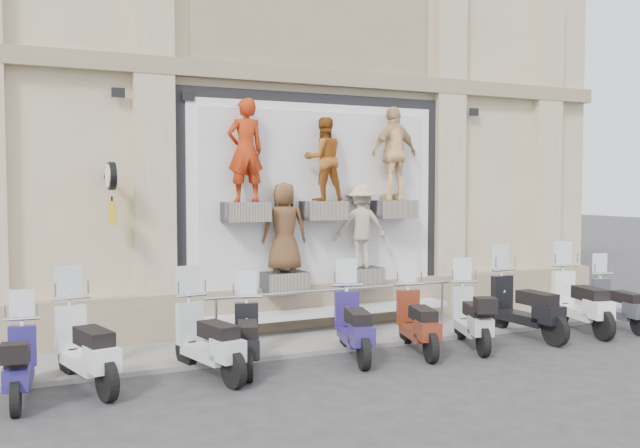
# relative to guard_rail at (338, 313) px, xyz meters

# --- Properties ---
(ground) EXTENTS (90.00, 90.00, 0.00)m
(ground) POSITION_rel_guard_rail_xyz_m (0.00, -2.00, -0.47)
(ground) COLOR #2C2C2E
(ground) RESTS_ON ground
(sidewalk) EXTENTS (16.00, 2.20, 0.08)m
(sidewalk) POSITION_rel_guard_rail_xyz_m (0.00, 0.10, -0.43)
(sidewalk) COLOR gray
(sidewalk) RESTS_ON ground
(building) EXTENTS (14.00, 8.60, 12.00)m
(building) POSITION_rel_guard_rail_xyz_m (0.00, 5.00, 5.54)
(building) COLOR beige
(building) RESTS_ON ground
(shop_vitrine) EXTENTS (5.60, 0.83, 4.30)m
(shop_vitrine) POSITION_rel_guard_rail_xyz_m (0.09, 0.74, 1.96)
(shop_vitrine) COLOR black
(shop_vitrine) RESTS_ON ground
(guard_rail) EXTENTS (5.06, 0.10, 0.93)m
(guard_rail) POSITION_rel_guard_rail_xyz_m (0.00, 0.00, 0.00)
(guard_rail) COLOR #9EA0A5
(guard_rail) RESTS_ON ground
(clock_sign_bracket) EXTENTS (0.10, 0.80, 1.02)m
(clock_sign_bracket) POSITION_rel_guard_rail_xyz_m (-3.90, 0.47, 2.34)
(clock_sign_bracket) COLOR black
(clock_sign_bracket) RESTS_ON ground
(scooter_a) EXTENTS (0.71, 1.76, 1.39)m
(scooter_a) POSITION_rel_guard_rail_xyz_m (-5.44, -1.57, 0.23)
(scooter_a) COLOR navy
(scooter_a) RESTS_ON ground
(scooter_b) EXTENTS (1.01, 2.11, 1.65)m
(scooter_b) POSITION_rel_guard_rail_xyz_m (-4.58, -1.33, 0.36)
(scooter_b) COLOR silver
(scooter_b) RESTS_ON ground
(scooter_c) EXTENTS (0.94, 2.02, 1.58)m
(scooter_c) POSITION_rel_guard_rail_xyz_m (-2.89, -1.51, 0.33)
(scooter_c) COLOR #A8B1B6
(scooter_c) RESTS_ON ground
(scooter_d) EXTENTS (1.06, 1.86, 1.45)m
(scooter_d) POSITION_rel_guard_rail_xyz_m (-2.24, -1.36, 0.26)
(scooter_d) COLOR black
(scooter_d) RESTS_ON ground
(scooter_e) EXTENTS (1.08, 2.00, 1.56)m
(scooter_e) POSITION_rel_guard_rail_xyz_m (-0.45, -1.45, 0.32)
(scooter_e) COLOR navy
(scooter_e) RESTS_ON ground
(scooter_f) EXTENTS (1.03, 1.94, 1.51)m
(scooter_f) POSITION_rel_guard_rail_xyz_m (0.69, -1.57, 0.29)
(scooter_f) COLOR #5D2110
(scooter_f) RESTS_ON ground
(scooter_g) EXTENTS (1.17, 1.91, 1.50)m
(scooter_g) POSITION_rel_guard_rail_xyz_m (1.75, -1.63, 0.28)
(scooter_g) COLOR #A0A4A7
(scooter_g) RESTS_ON ground
(scooter_h) EXTENTS (0.65, 2.07, 1.67)m
(scooter_h) POSITION_rel_guard_rail_xyz_m (3.10, -1.45, 0.37)
(scooter_h) COLOR black
(scooter_h) RESTS_ON ground
(scooter_i) EXTENTS (1.10, 2.16, 1.69)m
(scooter_i) POSITION_rel_guard_rail_xyz_m (4.42, -1.51, 0.38)
(scooter_i) COLOR white
(scooter_i) RESTS_ON ground
(scooter_j) EXTENTS (0.83, 1.82, 1.43)m
(scooter_j) POSITION_rel_guard_rail_xyz_m (5.28, -1.63, 0.25)
(scooter_j) COLOR #31343C
(scooter_j) RESTS_ON ground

